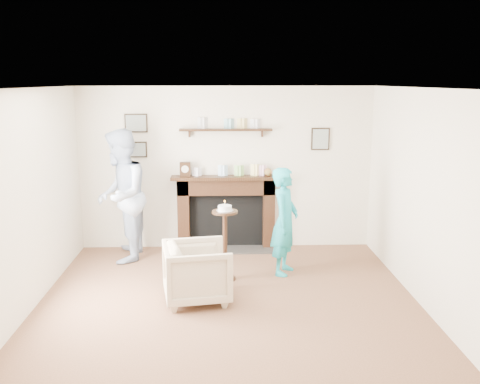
% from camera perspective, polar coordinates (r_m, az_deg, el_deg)
% --- Properties ---
extents(ground, '(5.00, 5.00, 0.00)m').
position_cam_1_polar(ground, '(6.20, -1.19, -12.76)').
color(ground, brown).
rests_on(ground, ground).
extents(room_shell, '(4.54, 5.02, 2.52)m').
position_cam_1_polar(room_shell, '(6.41, -1.35, 3.23)').
color(room_shell, beige).
rests_on(room_shell, ground).
extents(armchair, '(0.88, 0.86, 0.70)m').
position_cam_1_polar(armchair, '(6.56, -4.54, -11.39)').
color(armchair, '#C2B590').
rests_on(armchair, ground).
extents(man, '(0.75, 0.95, 1.91)m').
position_cam_1_polar(man, '(8.10, -12.28, -7.04)').
color(man, silver).
rests_on(man, ground).
extents(woman, '(0.52, 0.62, 1.46)m').
position_cam_1_polar(woman, '(7.42, 4.70, -8.56)').
color(woman, teal).
rests_on(woman, ground).
extents(pedestal_table, '(0.33, 0.33, 1.07)m').
position_cam_1_polar(pedestal_table, '(6.96, -1.62, -4.22)').
color(pedestal_table, black).
rests_on(pedestal_table, ground).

